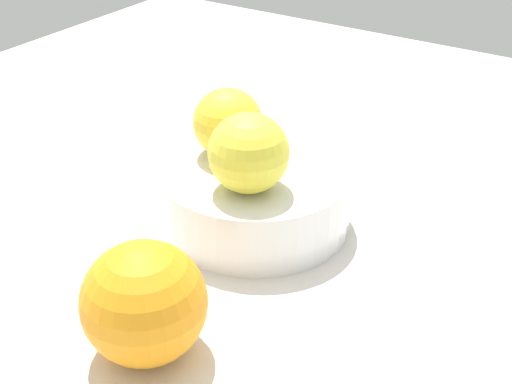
{
  "coord_description": "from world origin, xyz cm",
  "views": [
    {
      "loc": [
        -29.42,
        45.04,
        34.59
      ],
      "look_at": [
        0.0,
        0.0,
        3.2
      ],
      "focal_mm": 50.78,
      "sensor_mm": 36.0,
      "label": 1
    }
  ],
  "objects_px": {
    "orange_in_bowl_0": "(249,153)",
    "orange_loose_0": "(144,303)",
    "fruit_bowl": "(256,199)",
    "orange_in_bowl_1": "(228,123)"
  },
  "relations": [
    {
      "from": "orange_in_bowl_1",
      "to": "orange_loose_0",
      "type": "bearing_deg",
      "value": 108.82
    },
    {
      "from": "orange_in_bowl_0",
      "to": "orange_loose_0",
      "type": "distance_m",
      "value": 0.15
    },
    {
      "from": "orange_in_bowl_0",
      "to": "orange_in_bowl_1",
      "type": "height_order",
      "value": "orange_in_bowl_0"
    },
    {
      "from": "fruit_bowl",
      "to": "orange_loose_0",
      "type": "distance_m",
      "value": 0.18
    },
    {
      "from": "fruit_bowl",
      "to": "orange_in_bowl_1",
      "type": "xyz_separation_m",
      "value": [
        0.04,
        -0.01,
        0.06
      ]
    },
    {
      "from": "orange_loose_0",
      "to": "orange_in_bowl_0",
      "type": "bearing_deg",
      "value": -84.17
    },
    {
      "from": "orange_loose_0",
      "to": "orange_in_bowl_1",
      "type": "bearing_deg",
      "value": -71.18
    },
    {
      "from": "fruit_bowl",
      "to": "orange_in_bowl_1",
      "type": "height_order",
      "value": "orange_in_bowl_1"
    },
    {
      "from": "fruit_bowl",
      "to": "orange_in_bowl_0",
      "type": "xyz_separation_m",
      "value": [
        -0.01,
        0.03,
        0.06
      ]
    },
    {
      "from": "orange_in_bowl_0",
      "to": "orange_loose_0",
      "type": "relative_size",
      "value": 0.77
    }
  ]
}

